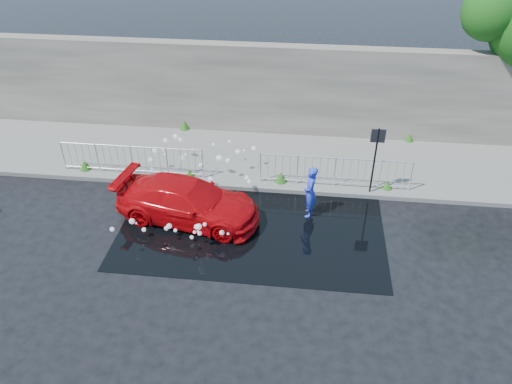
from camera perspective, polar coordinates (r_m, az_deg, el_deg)
ground at (r=14.70m, az=-2.84°, el=-6.17°), size 90.00×90.00×0.00m
pavement at (r=18.71m, az=-0.48°, el=3.93°), size 30.00×4.00×0.15m
curb at (r=17.02m, az=-1.29°, el=0.56°), size 30.00×0.25×0.16m
retaining_wall at (r=19.85m, az=0.27°, el=11.68°), size 30.00×0.60×3.50m
puddle at (r=15.41m, az=-0.42°, el=-3.90°), size 8.00×5.00×0.01m
sign_post at (r=16.29m, az=13.54°, el=4.62°), size 0.45×0.06×2.50m
railing_left at (r=17.88m, az=-14.01°, el=3.71°), size 5.05×0.05×1.10m
railing_right at (r=16.88m, az=9.00°, el=2.41°), size 5.05×0.05×1.10m
weeds at (r=18.25m, az=-1.83°, el=3.97°), size 12.17×3.93×0.38m
water_spray at (r=16.42m, az=-7.08°, el=1.47°), size 3.61×5.55×1.05m
red_car at (r=15.49m, az=-7.78°, el=-1.07°), size 4.74×2.59×1.30m
person at (r=15.48m, az=6.21°, el=-0.01°), size 0.43×0.64×1.72m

